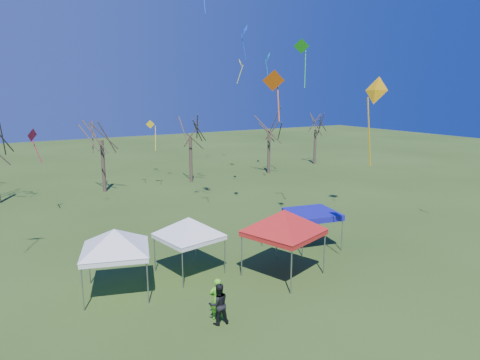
% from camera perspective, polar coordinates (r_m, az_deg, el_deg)
% --- Properties ---
extents(ground, '(140.00, 140.00, 0.00)m').
position_cam_1_polar(ground, '(20.17, 6.89, -14.55)').
color(ground, '#2C4616').
rests_on(ground, ground).
extents(tree_2, '(3.71, 3.71, 8.18)m').
position_cam_1_polar(tree_2, '(39.64, -18.13, 7.43)').
color(tree_2, '#3D2D21').
rests_on(tree_2, ground).
extents(tree_3, '(3.59, 3.59, 7.91)m').
position_cam_1_polar(tree_3, '(42.03, -6.70, 7.86)').
color(tree_3, '#3D2D21').
rests_on(tree_3, ground).
extents(tree_4, '(3.58, 3.58, 7.89)m').
position_cam_1_polar(tree_4, '(46.61, 3.92, 8.27)').
color(tree_4, '#3D2D21').
rests_on(tree_4, ground).
extents(tree_5, '(3.39, 3.39, 7.46)m').
position_cam_1_polar(tree_5, '(53.40, 10.10, 8.22)').
color(tree_5, '#3D2D21').
rests_on(tree_5, ground).
extents(tent_white_west, '(3.78, 3.78, 3.49)m').
position_cam_1_polar(tent_white_west, '(19.60, -16.40, -6.86)').
color(tent_white_west, gray).
rests_on(tent_white_west, ground).
extents(tent_white_mid, '(3.72, 3.72, 3.33)m').
position_cam_1_polar(tent_white_mid, '(21.13, -6.86, -5.45)').
color(tent_white_mid, gray).
rests_on(tent_white_mid, ground).
extents(tent_red, '(4.17, 4.17, 3.87)m').
position_cam_1_polar(tent_red, '(20.68, 5.91, -4.56)').
color(tent_red, gray).
rests_on(tent_red, ground).
extents(tent_blue, '(3.15, 3.15, 2.10)m').
position_cam_1_polar(tent_blue, '(25.14, 9.61, -4.52)').
color(tent_blue, gray).
rests_on(tent_blue, ground).
extents(person_green, '(0.70, 0.53, 1.72)m').
position_cam_1_polar(person_green, '(17.58, -3.07, -15.54)').
color(person_green, '#56CB20').
rests_on(person_green, ground).
extents(person_dark, '(0.90, 0.76, 1.66)m').
position_cam_1_polar(person_dark, '(17.26, -2.87, -16.18)').
color(person_dark, black).
rests_on(person_dark, ground).
extents(kite_22, '(0.95, 0.81, 2.73)m').
position_cam_1_polar(kite_22, '(39.20, -11.82, 7.13)').
color(kite_22, yellow).
rests_on(kite_22, ground).
extents(kite_13, '(0.94, 0.95, 2.46)m').
position_cam_1_polar(kite_13, '(32.36, -26.00, 5.36)').
color(kite_13, '#C7123C').
rests_on(kite_13, ground).
extents(kite_19, '(0.78, 0.82, 2.11)m').
position_cam_1_polar(kite_19, '(36.90, 0.07, 15.31)').
color(kite_19, yellow).
rests_on(kite_19, ground).
extents(kite_18, '(0.56, 0.89, 2.16)m').
position_cam_1_polar(kite_18, '(28.53, 0.58, 19.24)').
color(kite_18, blue).
rests_on(kite_18, ground).
extents(kite_5, '(0.47, 1.20, 3.92)m').
position_cam_1_polar(kite_5, '(19.28, 17.61, 11.17)').
color(kite_5, '#FFAF0D').
rests_on(kite_5, ground).
extents(kite_12, '(0.81, 1.15, 3.36)m').
position_cam_1_polar(kite_12, '(46.47, 3.75, 16.05)').
color(kite_12, '#0C93B5').
rests_on(kite_12, ground).
extents(kite_1, '(1.07, 0.80, 2.23)m').
position_cam_1_polar(kite_1, '(18.87, 4.50, 13.03)').
color(kite_1, '#DC530B').
rests_on(kite_1, ground).
extents(kite_17, '(1.14, 1.07, 3.17)m').
position_cam_1_polar(kite_17, '(29.34, 8.21, 17.16)').
color(kite_17, green).
rests_on(kite_17, ground).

